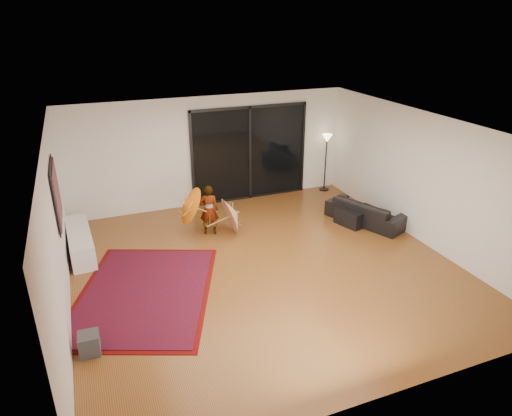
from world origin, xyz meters
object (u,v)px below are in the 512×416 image
media_console (80,242)px  child (209,210)px  sofa (366,211)px  ottoman (354,216)px

media_console → child: (2.67, -0.11, 0.32)m
sofa → child: size_ratio=1.64×
ottoman → sofa: bearing=-9.7°
media_console → ottoman: (5.91, -0.83, -0.06)m
media_console → child: size_ratio=1.55×
media_console → ottoman: bearing=-10.8°
ottoman → child: bearing=167.6°
sofa → ottoman: bearing=56.9°
ottoman → media_console: bearing=172.0°
sofa → ottoman: 0.30m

